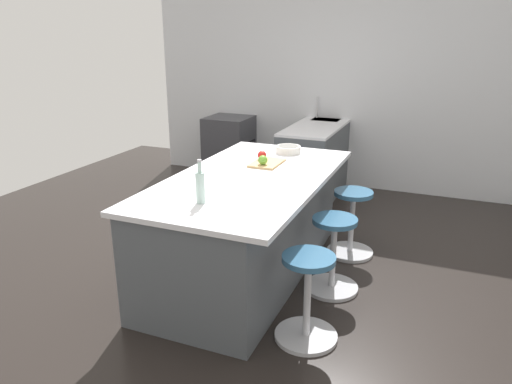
{
  "coord_description": "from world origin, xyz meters",
  "views": [
    {
      "loc": [
        3.5,
        1.52,
        2.05
      ],
      "look_at": [
        -0.01,
        0.07,
        0.76
      ],
      "focal_mm": 33.86,
      "sensor_mm": 36.0,
      "label": 1
    }
  ],
  "objects_px": {
    "kitchen_island": "(246,225)",
    "apple_green": "(263,160)",
    "fruit_bowl": "(288,149)",
    "cutting_board": "(267,163)",
    "stool_by_window": "(351,225)",
    "apple_red": "(262,155)",
    "water_bottle": "(200,186)",
    "oven_range": "(229,148)",
    "stool_middle": "(333,256)",
    "stool_near_camera": "(307,300)"
  },
  "relations": [
    {
      "from": "oven_range",
      "to": "water_bottle",
      "type": "distance_m",
      "value": 3.6
    },
    {
      "from": "stool_by_window",
      "to": "apple_red",
      "type": "height_order",
      "value": "apple_red"
    },
    {
      "from": "stool_by_window",
      "to": "water_bottle",
      "type": "height_order",
      "value": "water_bottle"
    },
    {
      "from": "apple_green",
      "to": "water_bottle",
      "type": "relative_size",
      "value": 0.27
    },
    {
      "from": "stool_middle",
      "to": "apple_red",
      "type": "relative_size",
      "value": 7.87
    },
    {
      "from": "oven_range",
      "to": "fruit_bowl",
      "type": "distance_m",
      "value": 2.28
    },
    {
      "from": "kitchen_island",
      "to": "cutting_board",
      "type": "height_order",
      "value": "cutting_board"
    },
    {
      "from": "oven_range",
      "to": "kitchen_island",
      "type": "xyz_separation_m",
      "value": [
        2.55,
        1.37,
        0.01
      ]
    },
    {
      "from": "stool_near_camera",
      "to": "fruit_bowl",
      "type": "distance_m",
      "value": 1.84
    },
    {
      "from": "apple_red",
      "to": "apple_green",
      "type": "bearing_deg",
      "value": 24.06
    },
    {
      "from": "fruit_bowl",
      "to": "cutting_board",
      "type": "bearing_deg",
      "value": -5.36
    },
    {
      "from": "kitchen_island",
      "to": "apple_green",
      "type": "bearing_deg",
      "value": 172.52
    },
    {
      "from": "kitchen_island",
      "to": "oven_range",
      "type": "bearing_deg",
      "value": -151.82
    },
    {
      "from": "kitchen_island",
      "to": "stool_middle",
      "type": "height_order",
      "value": "kitchen_island"
    },
    {
      "from": "oven_range",
      "to": "stool_by_window",
      "type": "xyz_separation_m",
      "value": [
        1.82,
        2.14,
        -0.15
      ]
    },
    {
      "from": "oven_range",
      "to": "stool_near_camera",
      "type": "relative_size",
      "value": 1.4
    },
    {
      "from": "water_bottle",
      "to": "kitchen_island",
      "type": "bearing_deg",
      "value": 178.74
    },
    {
      "from": "stool_middle",
      "to": "apple_red",
      "type": "xyz_separation_m",
      "value": [
        -0.46,
        -0.81,
        0.66
      ]
    },
    {
      "from": "stool_near_camera",
      "to": "apple_green",
      "type": "xyz_separation_m",
      "value": [
        -1.02,
        -0.74,
        0.66
      ]
    },
    {
      "from": "oven_range",
      "to": "apple_green",
      "type": "distance_m",
      "value": 2.71
    },
    {
      "from": "apple_red",
      "to": "fruit_bowl",
      "type": "height_order",
      "value": "apple_red"
    },
    {
      "from": "stool_near_camera",
      "to": "fruit_bowl",
      "type": "relative_size",
      "value": 2.6
    },
    {
      "from": "kitchen_island",
      "to": "stool_near_camera",
      "type": "height_order",
      "value": "kitchen_island"
    },
    {
      "from": "stool_by_window",
      "to": "fruit_bowl",
      "type": "bearing_deg",
      "value": -100.98
    },
    {
      "from": "oven_range",
      "to": "stool_middle",
      "type": "height_order",
      "value": "oven_range"
    },
    {
      "from": "water_bottle",
      "to": "fruit_bowl",
      "type": "bearing_deg",
      "value": 176.4
    },
    {
      "from": "stool_middle",
      "to": "cutting_board",
      "type": "relative_size",
      "value": 1.75
    },
    {
      "from": "stool_by_window",
      "to": "stool_near_camera",
      "type": "bearing_deg",
      "value": 0.0
    },
    {
      "from": "water_bottle",
      "to": "stool_near_camera",
      "type": "bearing_deg",
      "value": 90.66
    },
    {
      "from": "apple_green",
      "to": "stool_by_window",
      "type": "bearing_deg",
      "value": 120.2
    },
    {
      "from": "cutting_board",
      "to": "water_bottle",
      "type": "bearing_deg",
      "value": -2.87
    },
    {
      "from": "stool_middle",
      "to": "fruit_bowl",
      "type": "relative_size",
      "value": 2.6
    },
    {
      "from": "apple_green",
      "to": "water_bottle",
      "type": "bearing_deg",
      "value": -3.06
    },
    {
      "from": "stool_middle",
      "to": "apple_green",
      "type": "bearing_deg",
      "value": -112.03
    },
    {
      "from": "kitchen_island",
      "to": "water_bottle",
      "type": "distance_m",
      "value": 0.93
    },
    {
      "from": "apple_red",
      "to": "fruit_bowl",
      "type": "xyz_separation_m",
      "value": [
        -0.4,
        0.12,
        -0.02
      ]
    },
    {
      "from": "fruit_bowl",
      "to": "stool_near_camera",
      "type": "bearing_deg",
      "value": 23.54
    },
    {
      "from": "oven_range",
      "to": "kitchen_island",
      "type": "distance_m",
      "value": 2.89
    },
    {
      "from": "kitchen_island",
      "to": "stool_near_camera",
      "type": "xyz_separation_m",
      "value": [
        0.73,
        0.77,
        -0.16
      ]
    },
    {
      "from": "stool_near_camera",
      "to": "water_bottle",
      "type": "relative_size",
      "value": 2.02
    },
    {
      "from": "apple_red",
      "to": "fruit_bowl",
      "type": "relative_size",
      "value": 0.33
    },
    {
      "from": "stool_near_camera",
      "to": "apple_green",
      "type": "height_order",
      "value": "apple_green"
    },
    {
      "from": "oven_range",
      "to": "stool_near_camera",
      "type": "bearing_deg",
      "value": 33.17
    },
    {
      "from": "apple_red",
      "to": "water_bottle",
      "type": "bearing_deg",
      "value": 0.84
    },
    {
      "from": "stool_by_window",
      "to": "apple_red",
      "type": "bearing_deg",
      "value": -71.85
    },
    {
      "from": "kitchen_island",
      "to": "apple_red",
      "type": "distance_m",
      "value": 0.68
    },
    {
      "from": "cutting_board",
      "to": "fruit_bowl",
      "type": "xyz_separation_m",
      "value": [
        -0.47,
        0.04,
        0.03
      ]
    },
    {
      "from": "oven_range",
      "to": "apple_red",
      "type": "xyz_separation_m",
      "value": [
        2.09,
        1.33,
        0.51
      ]
    },
    {
      "from": "stool_middle",
      "to": "fruit_bowl",
      "type": "xyz_separation_m",
      "value": [
        -0.86,
        -0.69,
        0.64
      ]
    },
    {
      "from": "stool_middle",
      "to": "apple_green",
      "type": "xyz_separation_m",
      "value": [
        -0.3,
        -0.74,
        0.66
      ]
    }
  ]
}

